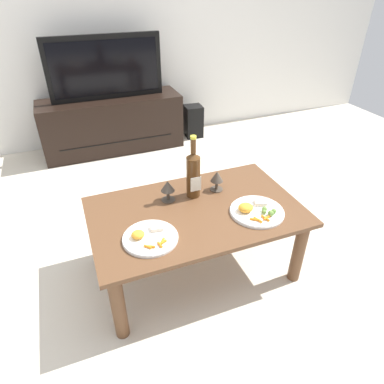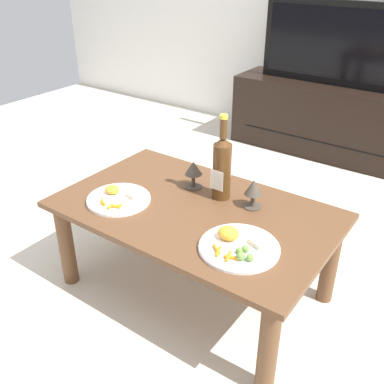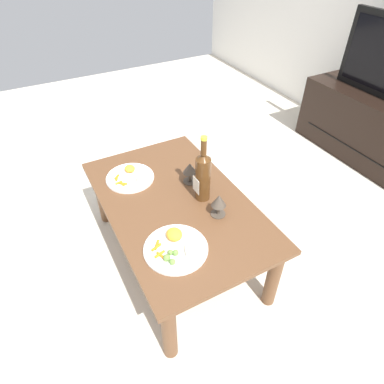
% 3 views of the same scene
% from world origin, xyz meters
% --- Properties ---
extents(ground_plane, '(6.40, 6.40, 0.00)m').
position_xyz_m(ground_plane, '(0.00, 0.00, 0.00)').
color(ground_plane, beige).
extents(back_wall, '(6.40, 0.10, 2.60)m').
position_xyz_m(back_wall, '(0.00, 2.20, 1.30)').
color(back_wall, silver).
rests_on(back_wall, ground_plane).
extents(dining_table, '(1.16, 0.72, 0.44)m').
position_xyz_m(dining_table, '(0.00, 0.00, 0.37)').
color(dining_table, brown).
rests_on(dining_table, ground_plane).
extents(tv_stand, '(1.36, 0.43, 0.53)m').
position_xyz_m(tv_stand, '(-0.14, 1.89, 0.27)').
color(tv_stand, black).
rests_on(tv_stand, ground_plane).
extents(tv_screen, '(1.06, 0.05, 0.57)m').
position_xyz_m(tv_screen, '(-0.14, 1.89, 0.82)').
color(tv_screen, black).
rests_on(tv_screen, tv_stand).
extents(floor_speaker, '(0.20, 0.20, 0.34)m').
position_xyz_m(floor_speaker, '(0.74, 1.90, 0.17)').
color(floor_speaker, black).
rests_on(floor_speaker, ground_plane).
extents(wine_bottle, '(0.08, 0.08, 0.38)m').
position_xyz_m(wine_bottle, '(0.04, 0.14, 0.59)').
color(wine_bottle, '#4C2D14').
rests_on(wine_bottle, dining_table).
extents(goblet_left, '(0.08, 0.08, 0.13)m').
position_xyz_m(goblet_left, '(-0.11, 0.15, 0.53)').
color(goblet_left, '#473D33').
rests_on(goblet_left, dining_table).
extents(goblet_right, '(0.08, 0.08, 0.13)m').
position_xyz_m(goblet_right, '(0.19, 0.15, 0.53)').
color(goblet_right, '#473D33').
rests_on(goblet_right, dining_table).
extents(dinner_plate_left, '(0.28, 0.28, 0.05)m').
position_xyz_m(dinner_plate_left, '(-0.30, -0.14, 0.45)').
color(dinner_plate_left, white).
rests_on(dinner_plate_left, dining_table).
extents(dinner_plate_right, '(0.30, 0.30, 0.06)m').
position_xyz_m(dinner_plate_right, '(0.30, -0.14, 0.46)').
color(dinner_plate_right, white).
rests_on(dinner_plate_right, dining_table).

